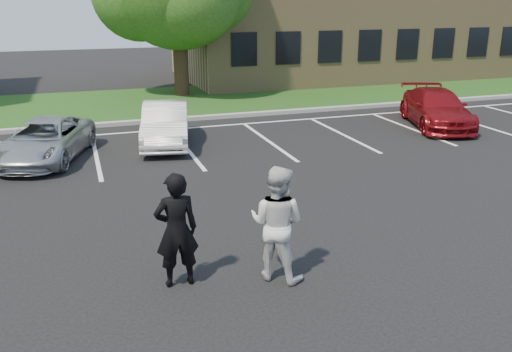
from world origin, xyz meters
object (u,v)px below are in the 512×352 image
Objects in this scene: man_white_shirt at (277,223)px; car_silver_minivan at (45,140)px; car_white_sedan at (166,124)px; man_black_suit at (176,230)px; car_red_compact at (436,108)px; office_building at (363,5)px.

man_white_shirt reaches higher than car_silver_minivan.
car_white_sedan is (3.69, 0.67, 0.08)m from car_silver_minivan.
man_black_suit reaches higher than car_red_compact.
car_white_sedan is 10.03m from car_red_compact.
car_red_compact is at bearing -94.99° from man_white_shirt.
car_red_compact is at bearing -143.82° from man_black_suit.
office_building reaches higher than car_silver_minivan.
car_silver_minivan is at bearing -158.33° from car_white_sedan.
office_building is 23.21m from car_silver_minivan.
man_white_shirt reaches higher than car_red_compact.
office_building is 15.04m from car_red_compact.
man_black_suit is 8.86m from car_silver_minivan.
man_white_shirt is 13.18m from car_red_compact.
car_red_compact is at bearing -107.92° from office_building.
car_white_sedan reaches higher than car_red_compact.
office_building is 19.99m from car_white_sedan.
man_black_suit is 0.43× the size of car_red_compact.
man_white_shirt is at bearing 169.11° from man_black_suit.
man_white_shirt is 9.69m from car_silver_minivan.
man_black_suit reaches higher than car_silver_minivan.
car_white_sedan is at bearing -99.31° from man_black_suit.
car_white_sedan reaches higher than car_silver_minivan.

